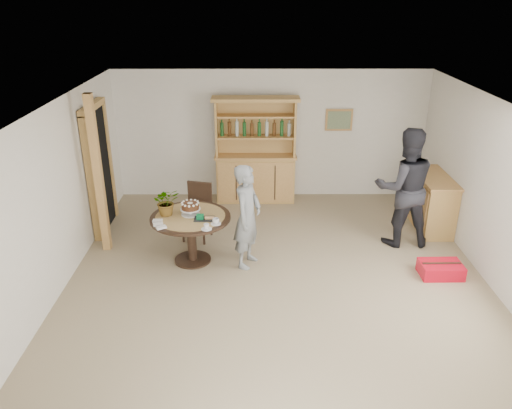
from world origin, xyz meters
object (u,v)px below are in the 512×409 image
object	(u,v)px
adult_person	(404,188)
red_suitcase	(441,269)
dining_chair	(198,207)
teen_boy	(247,217)
sideboard	(431,202)
hutch	(256,166)
dining_table	(191,225)

from	to	relation	value
adult_person	red_suitcase	size ratio (longest dim) A/B	3.21
dining_chair	teen_boy	distance (m)	1.27
sideboard	adult_person	bearing A→B (deg)	-138.89
hutch	red_suitcase	bearing A→B (deg)	-47.04
sideboard	dining_chair	xyz separation A→B (m)	(-4.00, -0.37, 0.06)
dining_chair	red_suitcase	xyz separation A→B (m)	(3.65, -1.28, -0.43)
teen_boy	red_suitcase	distance (m)	2.93
sideboard	dining_table	distance (m)	4.20
hutch	red_suitcase	distance (m)	4.00
hutch	dining_chair	bearing A→B (deg)	-120.75
dining_chair	teen_boy	xyz separation A→B (m)	(0.83, -0.93, 0.26)
hutch	teen_boy	size ratio (longest dim) A/B	1.29
teen_boy	hutch	bearing A→B (deg)	18.75
sideboard	dining_chair	distance (m)	4.02
hutch	dining_table	xyz separation A→B (m)	(-0.98, -2.44, -0.08)
teen_boy	red_suitcase	world-z (taller)	teen_boy
sideboard	adult_person	distance (m)	1.04
hutch	dining_table	world-z (taller)	hutch
teen_boy	adult_person	size ratio (longest dim) A/B	0.82
adult_person	dining_table	bearing A→B (deg)	9.29
hutch	red_suitcase	world-z (taller)	hutch
hutch	red_suitcase	xyz separation A→B (m)	(2.69, -2.89, -0.59)
hutch	dining_chair	distance (m)	1.88
hutch	dining_chair	world-z (taller)	hutch
teen_boy	sideboard	bearing A→B (deg)	-46.09
sideboard	red_suitcase	bearing A→B (deg)	-101.87
dining_chair	adult_person	xyz separation A→B (m)	(3.31, -0.23, 0.44)
teen_boy	dining_chair	bearing A→B (deg)	63.50
dining_table	red_suitcase	xyz separation A→B (m)	(3.67, -0.45, -0.50)
adult_person	red_suitcase	world-z (taller)	adult_person
teen_boy	adult_person	world-z (taller)	adult_person
sideboard	dining_chair	size ratio (longest dim) A/B	1.33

